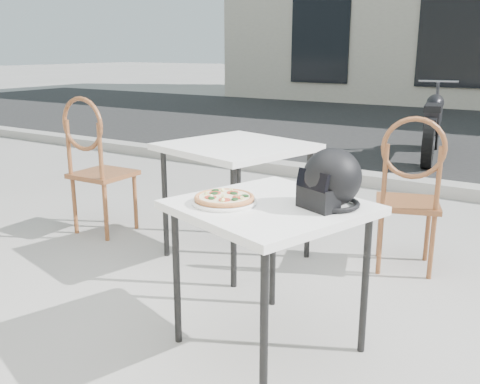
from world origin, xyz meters
The scene contains 10 objects.
ground centered at (0.00, 0.00, 0.00)m, with size 80.00×80.00×0.00m, color #97958F.
curb centered at (0.00, 3.00, 0.06)m, with size 30.00×0.25×0.12m, color gray.
cafe_table_main centered at (-0.18, -0.30, 0.65)m, with size 0.94×0.94×0.71m.
plate centered at (-0.35, -0.41, 0.72)m, with size 0.35×0.35×0.02m.
pizza centered at (-0.35, -0.41, 0.74)m, with size 0.29×0.29×0.03m.
helmet centered at (0.06, -0.20, 0.82)m, with size 0.33×0.34×0.26m.
cafe_chair_main centered at (0.11, 0.94, 0.56)m, with size 0.48×0.48×1.00m.
cafe_table_side centered at (-0.92, 0.58, 0.71)m, with size 1.00×1.00×0.78m.
cafe_chair_side centered at (-2.06, 0.42, 0.58)m, with size 0.41×0.41×1.05m.
motorcycle centered at (-0.63, 4.79, 0.42)m, with size 0.56×1.93×0.97m.
Camera 1 is at (0.92, -2.30, 1.37)m, focal length 40.00 mm.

